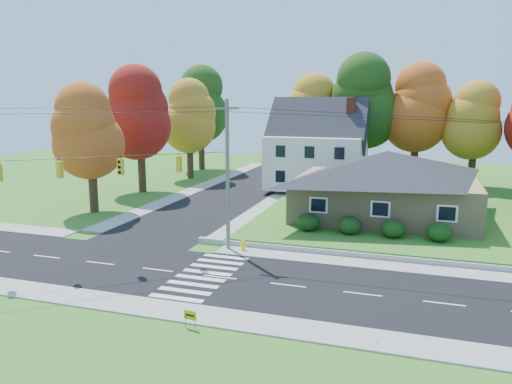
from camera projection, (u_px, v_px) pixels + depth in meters
ground at (220, 277)px, 28.41m from camera, size 120.00×120.00×0.00m
road_main at (220, 277)px, 28.41m from camera, size 90.00×8.00×0.02m
road_cross at (241, 190)px, 55.13m from camera, size 8.00×44.00×0.02m
sidewalk_north at (248, 251)px, 33.07m from camera, size 90.00×2.00×0.08m
sidewalk_south at (181, 312)px, 23.73m from camera, size 90.00×2.00×0.08m
lawn at (446, 211)px, 44.04m from camera, size 30.00×30.00×0.50m
ranch_house at (386, 183)px, 40.32m from camera, size 14.60×10.60×5.40m
colonial_house at (318, 150)px, 53.71m from camera, size 10.40×8.40×9.60m
hedge_row at (371, 227)px, 35.08m from camera, size 10.70×1.70×1.27m
traffic_infrastructure at (225, 185)px, 28.76m from camera, size 38.10×10.66×10.00m
tree_lot_0 at (311, 113)px, 59.24m from camera, size 6.72×6.72×12.51m
tree_lot_1 at (362, 102)px, 56.24m from camera, size 7.84×7.84×14.60m
tree_lot_2 at (417, 108)px, 55.47m from camera, size 7.28×7.28×13.56m
tree_lot_3 at (476, 121)px, 52.96m from camera, size 6.16×6.16×11.47m
tree_west_0 at (90, 132)px, 43.45m from camera, size 6.16×6.16×11.47m
tree_west_1 at (139, 113)px, 52.85m from camera, size 7.28×7.28×13.56m
tree_west_2 at (189, 116)px, 62.02m from camera, size 6.72×6.72×12.51m
tree_west_3 at (201, 105)px, 69.86m from camera, size 7.84×7.84×14.60m
white_car at (272, 174)px, 62.24m from camera, size 1.82×3.98×1.26m
fire_hydrant at (243, 245)px, 33.28m from camera, size 0.43×0.35×0.78m
yard_sign at (190, 316)px, 22.10m from camera, size 0.64×0.15×0.81m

